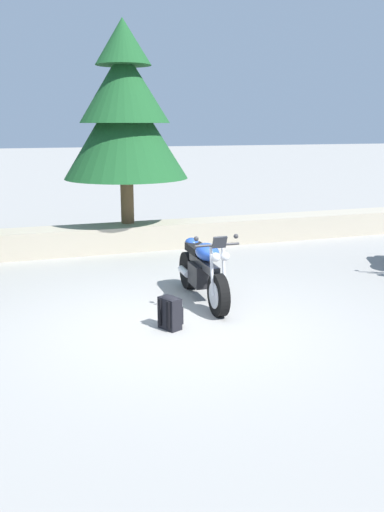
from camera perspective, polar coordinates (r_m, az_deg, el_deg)
name	(u,v)px	position (r m, az deg, el deg)	size (l,w,h in m)	color
ground_plane	(180,324)	(7.57, -1.32, -7.17)	(120.00, 120.00, 0.00)	gray
stone_wall	(115,238)	(11.99, -8.11, 1.91)	(36.00, 0.80, 0.55)	#A89E89
motorcycle_blue_centre	(203,271)	(8.38, 1.19, -1.60)	(0.67, 2.06, 1.18)	black
rider_backpack	(170,311)	(7.33, -2.31, -5.85)	(0.33, 0.35, 0.47)	black
pine_tree_mid_left	(125,113)	(12.02, -7.09, 14.72)	(2.68, 2.68, 4.28)	brown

